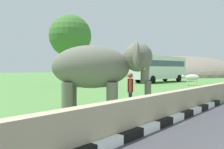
{
  "coord_description": "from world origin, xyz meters",
  "views": [
    {
      "loc": [
        -4.7,
        0.72,
        1.82
      ],
      "look_at": [
        2.34,
        6.65,
        1.6
      ],
      "focal_mm": 36.91,
      "sensor_mm": 36.0,
      "label": 1
    }
  ],
  "objects": [
    {
      "name": "elephant",
      "position": [
        1.98,
        6.97,
        1.87
      ],
      "size": [
        3.74,
        3.9,
        2.87
      ],
      "color": "slate",
      "rests_on": "ground_plane"
    },
    {
      "name": "person_handler",
      "position": [
        3.46,
        6.55,
        0.93
      ],
      "size": [
        0.56,
        0.45,
        1.66
      ],
      "color": "navy",
      "rests_on": "ground_plane"
    },
    {
      "name": "tree_distant",
      "position": [
        11.32,
        20.05,
        5.34
      ],
      "size": [
        4.5,
        4.5,
        7.61
      ],
      "color": "brown",
      "rests_on": "ground_plane"
    },
    {
      "name": "barrier_parapet",
      "position": [
        2.0,
        4.42,
        0.5
      ],
      "size": [
        28.0,
        0.36,
        1.0
      ],
      "primitive_type": "cube",
      "color": "tan",
      "rests_on": "ground_plane"
    },
    {
      "name": "bus_white",
      "position": [
        23.48,
        15.99,
        2.08
      ],
      "size": [
        9.66,
        3.74,
        3.5
      ],
      "color": "silver",
      "rests_on": "ground_plane"
    },
    {
      "name": "cow_near",
      "position": [
        19.96,
        10.16,
        0.87
      ],
      "size": [
        1.03,
        1.92,
        1.23
      ],
      "color": "beige",
      "rests_on": "ground_plane"
    },
    {
      "name": "hill_east",
      "position": [
        55.0,
        26.88,
        0.0
      ],
      "size": [
        39.36,
        31.49,
        10.44
      ],
      "color": "slate",
      "rests_on": "ground_plane"
    },
    {
      "name": "striped_curb",
      "position": [
        -0.35,
        4.12,
        0.12
      ],
      "size": [
        16.2,
        0.2,
        0.24
      ],
      "color": "white",
      "rests_on": "ground_plane"
    }
  ]
}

